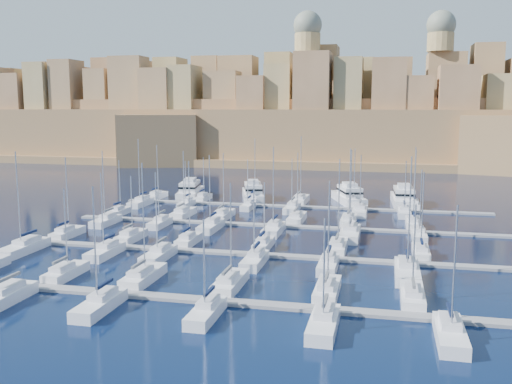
% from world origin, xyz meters
% --- Properties ---
extents(ground, '(600.00, 600.00, 0.00)m').
position_xyz_m(ground, '(0.00, 0.00, 0.00)').
color(ground, black).
rests_on(ground, ground).
extents(pontoon_near, '(84.00, 2.00, 0.40)m').
position_xyz_m(pontoon_near, '(0.00, -34.00, 0.20)').
color(pontoon_near, slate).
rests_on(pontoon_near, ground).
extents(pontoon_mid_near, '(84.00, 2.00, 0.40)m').
position_xyz_m(pontoon_mid_near, '(0.00, -12.00, 0.20)').
color(pontoon_mid_near, slate).
rests_on(pontoon_mid_near, ground).
extents(pontoon_mid_far, '(84.00, 2.00, 0.40)m').
position_xyz_m(pontoon_mid_far, '(0.00, 10.00, 0.20)').
color(pontoon_mid_far, slate).
rests_on(pontoon_mid_far, ground).
extents(pontoon_far, '(84.00, 2.00, 0.40)m').
position_xyz_m(pontoon_far, '(0.00, 32.00, 0.20)').
color(pontoon_far, slate).
rests_on(pontoon_far, ground).
extents(sailboat_1, '(2.51, 8.38, 12.29)m').
position_xyz_m(sailboat_1, '(-22.62, -28.92, 0.72)').
color(sailboat_1, white).
rests_on(sailboat_1, ground).
extents(sailboat_2, '(2.87, 9.57, 15.96)m').
position_xyz_m(sailboat_2, '(-11.63, -28.33, 0.76)').
color(sailboat_2, white).
rests_on(sailboat_2, ground).
extents(sailboat_3, '(2.80, 9.33, 13.76)m').
position_xyz_m(sailboat_3, '(0.22, -28.45, 0.74)').
color(sailboat_3, white).
rests_on(sailboat_3, ground).
extents(sailboat_4, '(2.74, 9.12, 13.51)m').
position_xyz_m(sailboat_4, '(12.53, -28.55, 0.74)').
color(sailboat_4, white).
rests_on(sailboat_4, ground).
extents(sailboat_5, '(2.69, 8.96, 11.90)m').
position_xyz_m(sailboat_5, '(22.55, -28.63, 0.72)').
color(sailboat_5, white).
rests_on(sailboat_5, ground).
extents(sailboat_7, '(3.05, 10.16, 17.63)m').
position_xyz_m(sailboat_7, '(-24.14, -39.96, 0.78)').
color(sailboat_7, white).
rests_on(sailboat_7, ground).
extents(sailboat_8, '(2.71, 9.03, 14.55)m').
position_xyz_m(sailboat_8, '(-11.96, -39.40, 0.75)').
color(sailboat_8, white).
rests_on(sailboat_8, ground).
extents(sailboat_9, '(2.49, 8.30, 11.39)m').
position_xyz_m(sailboat_9, '(0.48, -39.04, 0.71)').
color(sailboat_9, white).
rests_on(sailboat_9, ground).
extents(sailboat_10, '(2.76, 9.20, 12.15)m').
position_xyz_m(sailboat_10, '(13.28, -39.48, 0.73)').
color(sailboat_10, white).
rests_on(sailboat_10, ground).
extents(sailboat_11, '(2.75, 9.17, 13.96)m').
position_xyz_m(sailboat_11, '(25.70, -39.47, 0.74)').
color(sailboat_11, white).
rests_on(sailboat_11, ground).
extents(sailboat_12, '(2.51, 8.35, 14.45)m').
position_xyz_m(sailboat_12, '(-35.59, -6.93, 0.74)').
color(sailboat_12, white).
rests_on(sailboat_12, ground).
extents(sailboat_13, '(2.56, 8.55, 11.44)m').
position_xyz_m(sailboat_13, '(-23.43, -6.84, 0.72)').
color(sailboat_13, white).
rests_on(sailboat_13, ground).
extents(sailboat_14, '(2.43, 8.10, 14.25)m').
position_xyz_m(sailboat_14, '(-12.85, -7.05, 0.74)').
color(sailboat_14, white).
rests_on(sailboat_14, ground).
extents(sailboat_15, '(2.37, 7.89, 11.11)m').
position_xyz_m(sailboat_15, '(0.02, -7.16, 0.71)').
color(sailboat_15, white).
rests_on(sailboat_15, ground).
extents(sailboat_16, '(2.75, 9.15, 15.06)m').
position_xyz_m(sailboat_16, '(11.95, -6.54, 0.75)').
color(sailboat_16, white).
rests_on(sailboat_16, ground).
extents(sailboat_17, '(2.47, 8.23, 13.36)m').
position_xyz_m(sailboat_17, '(24.69, -6.99, 0.73)').
color(sailboat_17, white).
rests_on(sailboat_17, ground).
extents(sailboat_18, '(3.16, 10.54, 16.37)m').
position_xyz_m(sailboat_18, '(-36.49, -18.15, 0.78)').
color(sailboat_18, white).
rests_on(sailboat_18, ground).
extents(sailboat_19, '(2.71, 9.02, 13.31)m').
position_xyz_m(sailboat_19, '(-22.76, -17.39, 0.74)').
color(sailboat_19, white).
rests_on(sailboat_19, ground).
extents(sailboat_20, '(2.73, 9.09, 13.62)m').
position_xyz_m(sailboat_20, '(-13.94, -17.43, 0.74)').
color(sailboat_20, white).
rests_on(sailboat_20, ground).
extents(sailboat_21, '(2.60, 8.68, 12.85)m').
position_xyz_m(sailboat_21, '(0.86, -17.23, 0.73)').
color(sailboat_21, white).
rests_on(sailboat_21, ground).
extents(sailboat_22, '(2.55, 8.49, 13.06)m').
position_xyz_m(sailboat_22, '(11.53, -17.14, 0.73)').
color(sailboat_22, white).
rests_on(sailboat_22, ground).
extents(sailboat_23, '(3.23, 10.76, 16.70)m').
position_xyz_m(sailboat_23, '(22.27, -18.25, 0.78)').
color(sailboat_23, white).
rests_on(sailboat_23, ground).
extents(sailboat_24, '(2.22, 7.41, 12.01)m').
position_xyz_m(sailboat_24, '(-36.17, 14.61, 0.72)').
color(sailboat_24, white).
rests_on(sailboat_24, ground).
extents(sailboat_25, '(2.83, 9.43, 14.09)m').
position_xyz_m(sailboat_25, '(-22.12, 15.60, 0.75)').
color(sailboat_25, white).
rests_on(sailboat_25, ground).
extents(sailboat_26, '(2.80, 9.33, 13.81)m').
position_xyz_m(sailboat_26, '(-13.46, 15.55, 0.74)').
color(sailboat_26, white).
rests_on(sailboat_26, ground).
extents(sailboat_27, '(2.82, 9.41, 14.15)m').
position_xyz_m(sailboat_27, '(1.94, 15.59, 0.75)').
color(sailboat_27, white).
rests_on(sailboat_27, ground).
extents(sailboat_28, '(2.87, 9.57, 15.15)m').
position_xyz_m(sailboat_28, '(12.27, 15.67, 0.76)').
color(sailboat_28, white).
rests_on(sailboat_28, ground).
extents(sailboat_29, '(2.82, 9.40, 15.13)m').
position_xyz_m(sailboat_29, '(24.54, 15.58, 0.76)').
color(sailboat_29, white).
rests_on(sailboat_29, ground).
extents(sailboat_30, '(2.69, 8.96, 14.81)m').
position_xyz_m(sailboat_30, '(-34.09, 4.63, 0.75)').
color(sailboat_30, white).
rests_on(sailboat_30, ground).
extents(sailboat_31, '(2.37, 7.90, 11.53)m').
position_xyz_m(sailboat_31, '(-23.05, 5.15, 0.71)').
color(sailboat_31, white).
rests_on(sailboat_31, ground).
extents(sailboat_32, '(2.87, 9.56, 14.44)m').
position_xyz_m(sailboat_32, '(-12.52, 4.34, 0.75)').
color(sailboat_32, white).
rests_on(sailboat_32, ground).
extents(sailboat_33, '(2.92, 9.75, 16.10)m').
position_xyz_m(sailboat_33, '(-0.53, 4.25, 0.77)').
color(sailboat_33, white).
rests_on(sailboat_33, ground).
extents(sailboat_34, '(3.32, 11.07, 15.83)m').
position_xyz_m(sailboat_34, '(13.25, 3.59, 0.78)').
color(sailboat_34, white).
rests_on(sailboat_34, ground).
extents(sailboat_35, '(2.46, 8.19, 12.61)m').
position_xyz_m(sailboat_35, '(25.05, 5.01, 0.72)').
color(sailboat_35, white).
rests_on(sailboat_35, ground).
extents(sailboat_36, '(2.53, 8.43, 13.78)m').
position_xyz_m(sailboat_36, '(-36.95, 37.11, 0.74)').
color(sailboat_36, white).
rests_on(sailboat_36, ground).
extents(sailboat_37, '(2.29, 7.64, 10.99)m').
position_xyz_m(sailboat_37, '(-24.64, 36.72, 0.71)').
color(sailboat_37, white).
rests_on(sailboat_37, ground).
extents(sailboat_38, '(2.81, 9.37, 15.63)m').
position_xyz_m(sailboat_38, '(-11.88, 37.57, 0.76)').
color(sailboat_38, white).
rests_on(sailboat_38, ground).
extents(sailboat_39, '(3.18, 10.59, 16.36)m').
position_xyz_m(sailboat_39, '(-0.76, 38.17, 0.78)').
color(sailboat_39, white).
rests_on(sailboat_39, ground).
extents(sailboat_40, '(2.85, 9.50, 13.60)m').
position_xyz_m(sailboat_40, '(11.96, 37.63, 0.74)').
color(sailboat_40, white).
rests_on(sailboat_40, ground).
extents(sailboat_41, '(2.61, 8.70, 14.21)m').
position_xyz_m(sailboat_41, '(25.52, 37.24, 0.74)').
color(sailboat_41, white).
rests_on(sailboat_41, ground).
extents(sailboat_42, '(2.87, 9.56, 15.92)m').
position_xyz_m(sailboat_42, '(-36.50, 26.34, 0.76)').
color(sailboat_42, white).
rests_on(sailboat_42, ground).
extents(sailboat_43, '(2.17, 7.25, 10.94)m').
position_xyz_m(sailboat_43, '(-25.68, 27.47, 0.70)').
color(sailboat_43, white).
rests_on(sailboat_43, ground).
extents(sailboat_44, '(2.20, 7.32, 11.63)m').
position_xyz_m(sailboat_44, '(-10.96, 27.44, 0.71)').
color(sailboat_44, white).
rests_on(sailboat_44, ground).
extents(sailboat_45, '(2.71, 9.02, 12.06)m').
position_xyz_m(sailboat_45, '(-0.82, 26.60, 0.73)').
color(sailboat_45, white).
rests_on(sailboat_45, ground).
extents(sailboat_46, '(3.00, 10.01, 13.21)m').
position_xyz_m(sailboat_46, '(13.93, 26.12, 0.75)').
color(sailboat_46, white).
rests_on(sailboat_46, ground).
extents(sailboat_47, '(2.59, 8.62, 12.06)m').
position_xyz_m(sailboat_47, '(23.16, 26.80, 0.72)').
color(sailboat_47, white).
rests_on(sailboat_47, ground).
extents(motor_yacht_a, '(7.24, 16.41, 5.25)m').
position_xyz_m(motor_yacht_a, '(-29.53, 41.12, 1.73)').
color(motor_yacht_a, white).
rests_on(motor_yacht_a, ground).
extents(motor_yacht_b, '(8.95, 16.48, 5.25)m').
position_xyz_m(motor_yacht_b, '(-13.06, 41.09, 1.73)').
color(motor_yacht_b, white).
rests_on(motor_yacht_b, ground).
extents(motor_yacht_c, '(9.66, 16.78, 5.25)m').
position_xyz_m(motor_yacht_c, '(10.64, 41.24, 1.73)').
color(motor_yacht_c, white).
rests_on(motor_yacht_c, ground).
extents(motor_yacht_d, '(5.91, 17.16, 5.25)m').
position_xyz_m(motor_yacht_d, '(23.35, 41.63, 1.73)').
color(motor_yacht_d, white).
rests_on(motor_yacht_d, ground).
extents(fortified_city, '(460.00, 108.95, 59.52)m').
position_xyz_m(fortified_city, '(-0.19, 155.26, 14.74)').
color(fortified_city, brown).
rests_on(fortified_city, ground).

